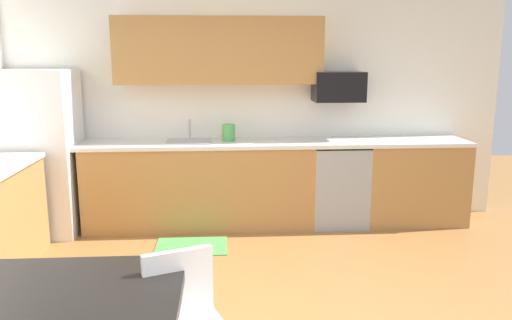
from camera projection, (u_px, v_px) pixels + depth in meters
The scene contains 14 objects.
wall_back at pixel (246, 100), 5.80m from camera, with size 5.80×0.10×2.70m, color white.
cabinet_run_back at pixel (200, 186), 5.61m from camera, with size 2.44×0.60×0.90m, color #AD7A42.
cabinet_run_back_right at pixel (412, 183), 5.76m from camera, with size 1.11×0.60×0.90m, color #AD7A42.
countertop_back at pixel (248, 143), 5.55m from camera, with size 4.80×0.64×0.04m, color silver.
upper_cabinets_back at pixel (219, 51), 5.46m from camera, with size 2.20×0.34×0.70m, color #AD7A42.
refrigerator at pixel (39, 153), 5.34m from camera, with size 0.76×0.70×1.71m, color white.
oven_range at pixel (337, 183), 5.70m from camera, with size 0.60×0.60×0.91m.
microwave at pixel (338, 87), 5.59m from camera, with size 0.54×0.36×0.32m, color black.
sink_basin at pixel (189, 147), 5.51m from camera, with size 0.48×0.40×0.14m, color #A5A8AD.
sink_faucet at pixel (190, 130), 5.66m from camera, with size 0.02×0.02×0.24m, color #B2B5BA.
dining_table at pixel (34, 306), 2.45m from camera, with size 1.40×0.90×0.74m.
chair_near_table at pixel (185, 320), 2.66m from camera, with size 0.52×0.52×0.85m.
floor_mat at pixel (191, 246), 5.06m from camera, with size 0.70×0.50×0.01m, color #4CA54C.
kettle at pixel (229, 134), 5.56m from camera, with size 0.14×0.14×0.20m, color #4CA54C.
Camera 1 is at (-0.28, -3.16, 1.86)m, focal length 36.04 mm.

